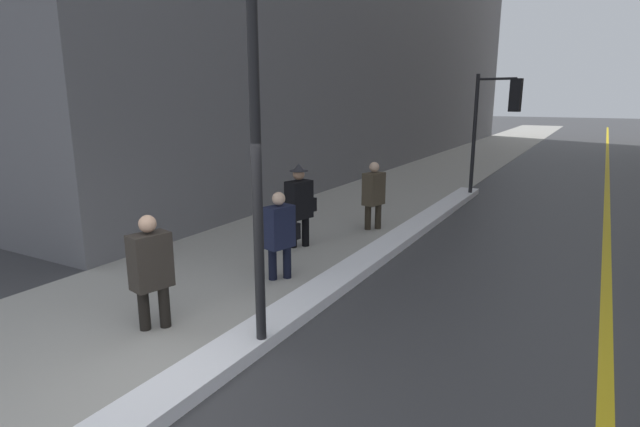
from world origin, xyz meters
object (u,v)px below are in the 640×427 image
Objects in this scene: pedestrian_with_shoulder_bag at (280,232)px; pedestrian_trailing at (374,192)px; pedestrian_in_glasses at (151,267)px; pedestrian_in_fedora at (299,202)px; lamp_post at (255,127)px; traffic_light_near at (500,110)px.

pedestrian_with_shoulder_bag is 3.74m from pedestrian_trailing.
pedestrian_in_fedora is (-0.27, 4.08, 0.07)m from pedestrian_in_glasses.
pedestrian_trailing is at bearing -171.16° from pedestrian_in_glasses.
pedestrian_in_glasses is 0.90× the size of pedestrian_in_fedora.
pedestrian_in_fedora is 1.09× the size of pedestrian_trailing.
lamp_post is 4.63m from pedestrian_in_fedora.
lamp_post is 2.85× the size of pedestrian_in_glasses.
pedestrian_in_glasses is at bearing 8.84° from pedestrian_trailing.
pedestrian_with_shoulder_bag is at bearing 34.98° from pedestrian_in_fedora.
pedestrian_in_glasses is 6.11m from pedestrian_trailing.
pedestrian_with_shoulder_bag is at bearing -93.23° from traffic_light_near.
traffic_light_near is 2.32× the size of pedestrian_trailing.
traffic_light_near is (0.68, 10.66, -0.05)m from lamp_post.
pedestrian_trailing is at bearing -101.45° from traffic_light_near.
lamp_post is at bearing 38.77° from pedestrian_in_fedora.
pedestrian_trailing is (0.75, 2.01, -0.06)m from pedestrian_in_fedora.
pedestrian_with_shoulder_bag is (-1.83, -8.51, -1.80)m from traffic_light_near.
traffic_light_near is 8.89m from pedestrian_with_shoulder_bag.
pedestrian_trailing is at bearing 172.97° from pedestrian_in_fedora.
lamp_post reaches higher than pedestrian_trailing.
pedestrian_with_shoulder_bag is 0.87× the size of pedestrian_in_fedora.
pedestrian_trailing is (-1.77, -4.78, -1.76)m from traffic_light_near.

